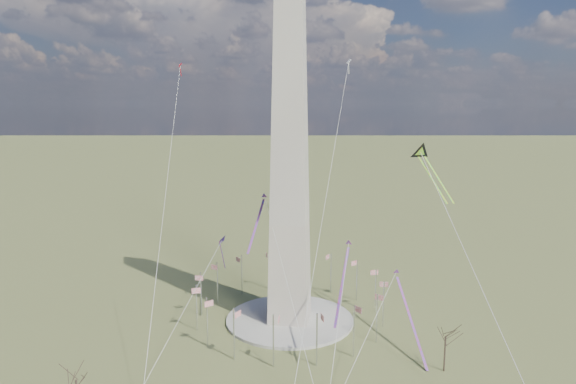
# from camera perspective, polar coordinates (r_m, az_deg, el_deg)

# --- Properties ---
(ground) EXTENTS (2000.00, 2000.00, 0.00)m
(ground) POSITION_cam_1_polar(r_m,az_deg,el_deg) (150.10, 0.20, -14.12)
(ground) COLOR #566030
(ground) RESTS_ON ground
(plaza) EXTENTS (36.00, 36.00, 0.80)m
(plaza) POSITION_cam_1_polar(r_m,az_deg,el_deg) (149.94, 0.20, -13.98)
(plaza) COLOR #A09B92
(plaza) RESTS_ON ground
(washington_monument) EXTENTS (15.56, 15.56, 100.00)m
(washington_monument) POSITION_cam_1_polar(r_m,az_deg,el_deg) (137.84, 0.21, 4.43)
(washington_monument) COLOR beige
(washington_monument) RESTS_ON plaza
(flagpole_ring) EXTENTS (54.40, 54.40, 13.00)m
(flagpole_ring) POSITION_cam_1_polar(r_m,az_deg,el_deg) (147.30, 0.20, -11.53)
(flagpole_ring) COLOR silver
(flagpole_ring) RESTS_ON ground
(tree_near) EXTENTS (7.33, 7.33, 12.83)m
(tree_near) POSITION_cam_1_polar(r_m,az_deg,el_deg) (126.29, 17.13, -14.82)
(tree_near) COLOR #46372A
(tree_near) RESTS_ON ground
(tree_far) EXTENTS (6.21, 6.21, 10.87)m
(tree_far) POSITION_cam_1_polar(r_m,az_deg,el_deg) (114.91, -22.52, -18.52)
(tree_far) COLOR #46372A
(tree_far) RESTS_ON ground
(kite_delta_black) EXTENTS (10.88, 17.21, 14.22)m
(kite_delta_black) POSITION_cam_1_polar(r_m,az_deg,el_deg) (143.64, 14.72, 3.92)
(kite_delta_black) COLOR black
(kite_delta_black) RESTS_ON ground
(kite_diamond_purple) EXTENTS (2.21, 3.42, 10.46)m
(kite_diamond_purple) POSITION_cam_1_polar(r_m,az_deg,el_deg) (153.58, -7.34, -5.71)
(kite_diamond_purple) COLOR navy
(kite_diamond_purple) RESTS_ON ground
(kite_streamer_left) EXTENTS (3.42, 21.43, 14.72)m
(kite_streamer_left) POSITION_cam_1_polar(r_m,az_deg,el_deg) (126.30, 6.27, -8.70)
(kite_streamer_left) COLOR #E82441
(kite_streamer_left) RESTS_ON ground
(kite_streamer_mid) EXTENTS (1.99, 18.64, 12.79)m
(kite_streamer_mid) POSITION_cam_1_polar(r_m,az_deg,el_deg) (141.56, -3.29, -2.73)
(kite_streamer_mid) COLOR #E82441
(kite_streamer_mid) RESTS_ON ground
(kite_streamer_right) EXTENTS (7.83, 24.08, 16.88)m
(kite_streamer_right) POSITION_cam_1_polar(r_m,az_deg,el_deg) (138.22, 12.94, -11.87)
(kite_streamer_right) COLOR #E82441
(kite_streamer_right) RESTS_ON ground
(kite_small_red) EXTENTS (1.80, 1.58, 4.71)m
(kite_small_red) POSITION_cam_1_polar(r_m,az_deg,el_deg) (186.83, -11.87, 13.53)
(kite_small_red) COLOR red
(kite_small_red) RESTS_ON ground
(kite_small_white) EXTENTS (1.85, 1.65, 5.04)m
(kite_small_white) POSITION_cam_1_polar(r_m,az_deg,el_deg) (179.16, 6.78, 14.08)
(kite_small_white) COLOR white
(kite_small_white) RESTS_ON ground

